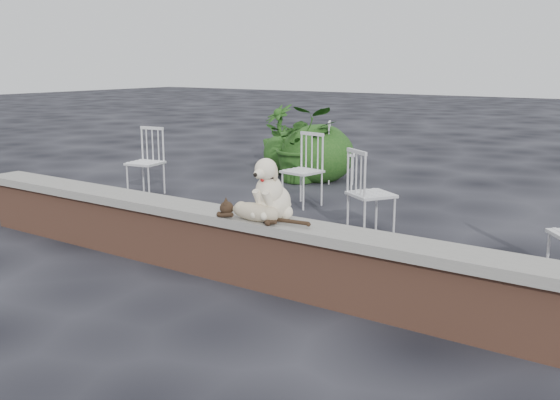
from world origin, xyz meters
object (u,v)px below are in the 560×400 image
Objects in this scene: chair_a at (145,162)px; chair_c at (371,193)px; chair_e at (341,152)px; dog at (274,187)px; potted_plant_a at (302,144)px; potted_plant_b at (279,134)px; cat at (255,211)px; chair_b at (302,170)px.

chair_c is (3.55, -0.11, 0.00)m from chair_a.
chair_a is (-1.80, -2.36, 0.00)m from chair_e.
dog is 0.44× the size of potted_plant_a.
potted_plant_b is at bearing 135.92° from potted_plant_a.
chair_c is at bearing 88.74° from cat.
chair_a is at bearing 148.51° from cat.
chair_b and chair_c have the same top height.
chair_b is 0.87× the size of potted_plant_b.
cat is at bearing -61.82° from potted_plant_a.
chair_a and chair_c have the same top height.
cat is 2.03m from chair_c.
chair_a is 1.00× the size of chair_b.
cat is 0.91× the size of potted_plant_b.
chair_e is 0.79× the size of potted_plant_a.
chair_a is at bearing 150.89° from dog.
chair_e reaches higher than cat.
dog is at bearing -53.25° from chair_b.
potted_plant_b is at bearing 124.13° from dog.
chair_e is at bearing 28.80° from potted_plant_a.
dog is 0.55× the size of chair_b.
chair_b is at bearing -57.21° from potted_plant_a.
potted_plant_b is (-3.59, 5.50, -0.12)m from cat.
chair_e is at bearing 42.63° from chair_a.
chair_a reaches higher than cat.
chair_b is 3.52m from potted_plant_b.
potted_plant_a is (-0.53, -0.29, 0.13)m from chair_e.
chair_a is at bearing -154.41° from chair_b.
chair_c is at bearing -172.30° from chair_e.
cat is 1.05× the size of chair_a.
cat is 3.11m from chair_b.
potted_plant_b is at bearing 34.07° from chair_e.
cat is at bearing -56.84° from potted_plant_b.
chair_c is at bearing -43.85° from potted_plant_b.
potted_plant_a is (1.27, 2.07, 0.13)m from chair_a.
chair_a is 0.79× the size of potted_plant_a.
chair_a is at bearing -121.49° from potted_plant_a.
chair_c is 0.87× the size of potted_plant_b.
potted_plant_b is (-3.67, 5.35, -0.30)m from dog.
chair_e is 2.13m from potted_plant_b.
potted_plant_a is at bearing 119.56° from dog.
potted_plant_a is 1.10× the size of potted_plant_b.
chair_b is at bearing 3.29° from chair_c.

